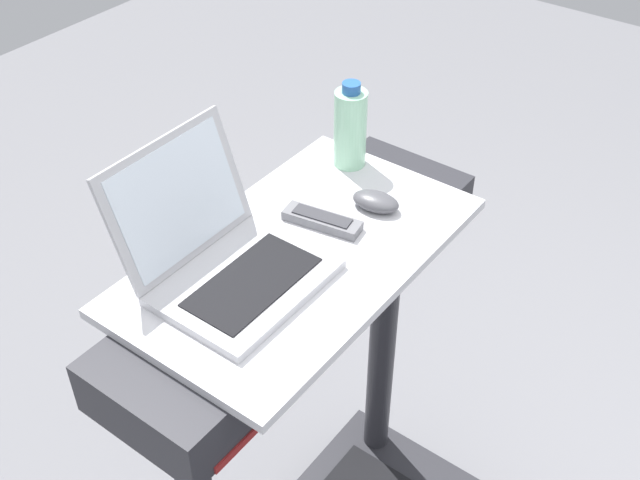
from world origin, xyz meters
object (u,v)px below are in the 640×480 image
object	(u,v)px
water_bottle	(350,127)
tv_remote	(322,220)
laptop	(223,255)
computer_mouse	(376,201)

from	to	relation	value
water_bottle	tv_remote	xyz separation A→B (m)	(-0.21, -0.08, -0.08)
laptop	water_bottle	bearing A→B (deg)	0.34
computer_mouse	water_bottle	bearing A→B (deg)	44.03
computer_mouse	tv_remote	distance (m)	0.12
computer_mouse	laptop	bearing A→B (deg)	153.14
tv_remote	laptop	bearing A→B (deg)	166.87
water_bottle	computer_mouse	bearing A→B (deg)	-126.87
computer_mouse	water_bottle	xyz separation A→B (m)	(0.10, 0.14, 0.07)
computer_mouse	water_bottle	world-z (taller)	water_bottle
laptop	water_bottle	world-z (taller)	laptop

